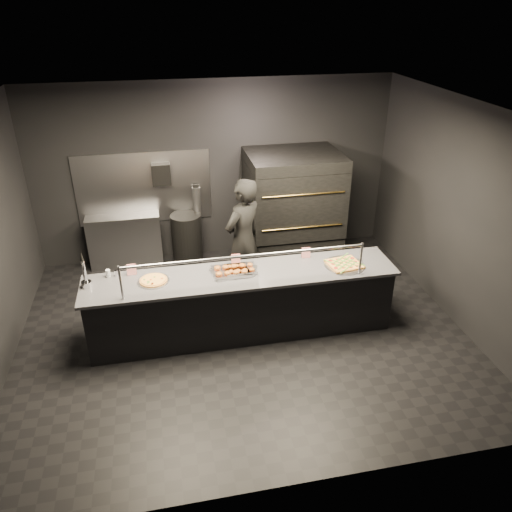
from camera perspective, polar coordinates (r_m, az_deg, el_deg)
name	(u,v)px	position (r m, az deg, el deg)	size (l,w,h in m)	color
room	(239,233)	(6.27, -1.98, 2.68)	(6.04, 6.00, 3.00)	black
service_counter	(242,303)	(6.74, -1.57, -5.43)	(4.10, 0.78, 1.37)	black
pizza_oven	(292,209)	(8.39, 4.19, 5.41)	(1.50, 1.23, 1.91)	black
prep_shelf	(125,240)	(8.73, -14.72, 1.73)	(1.20, 0.35, 0.90)	#99999E
towel_dispenser	(161,174)	(8.36, -10.79, 9.18)	(0.30, 0.20, 0.35)	black
fire_extinguisher	(197,200)	(8.56, -6.81, 6.42)	(0.14, 0.14, 0.51)	#B2B2B7
beer_tap	(85,277)	(6.51, -18.93, -2.27)	(0.13, 0.18, 0.49)	silver
round_pizza	(154,280)	(6.46, -11.63, -2.76)	(0.40, 0.40, 0.03)	silver
slider_tray_a	(231,271)	(6.52, -2.90, -1.71)	(0.54, 0.43, 0.08)	silver
slider_tray_b	(241,269)	(6.57, -1.76, -1.51)	(0.47, 0.40, 0.06)	silver
square_pizza	(344,264)	(6.79, 10.05, -0.94)	(0.54, 0.54, 0.05)	silver
condiment_jar	(111,273)	(6.69, -16.29, -1.90)	(0.15, 0.06, 0.10)	silver
tent_cards	(226,260)	(6.69, -3.42, -0.48)	(2.47, 0.04, 0.15)	white
trash_bin	(187,238)	(8.63, -7.90, 2.00)	(0.52, 0.52, 0.87)	black
worker	(243,240)	(7.35, -1.46, 1.87)	(0.69, 0.45, 1.88)	black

